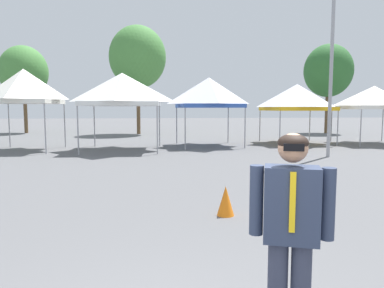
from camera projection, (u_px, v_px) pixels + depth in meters
canopy_tent_far_right at (24, 86)px, 16.43m from camera, size 3.07×3.07×3.78m
canopy_tent_right_of_center at (122, 90)px, 16.61m from camera, size 3.68×3.68×3.61m
canopy_tent_behind_center at (209, 93)px, 18.51m from camera, size 3.34×3.34×3.57m
canopy_tent_far_left at (297, 97)px, 19.81m from camera, size 3.40×3.40×3.31m
canopy_tent_left_of_center at (374, 98)px, 19.61m from camera, size 3.47×3.47×3.20m
person_foreground at (291, 227)px, 2.80m from camera, size 0.62×0.36×1.78m
light_pole_opposite_side at (333, 16)px, 13.95m from camera, size 0.36×0.36×10.00m
tree_behind_tents_left at (24, 72)px, 28.07m from camera, size 3.70×3.70×6.88m
tree_behind_tents_right at (138, 57)px, 26.89m from camera, size 4.28×4.28×8.19m
tree_behind_tents_center at (328, 71)px, 28.03m from camera, size 3.76×3.76×7.00m
traffic_cone_lot_center at (226, 201)px, 6.54m from camera, size 0.32×0.32×0.55m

